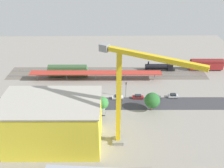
{
  "coord_description": "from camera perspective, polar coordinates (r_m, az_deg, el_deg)",
  "views": [
    {
      "loc": [
        -0.77,
        82.57,
        55.55
      ],
      "look_at": [
        -2.07,
        0.44,
        6.94
      ],
      "focal_mm": 37.18,
      "sensor_mm": 36.0,
      "label": 1
    }
  ],
  "objects": [
    {
      "name": "parked_car_1",
      "position": [
        99.95,
        10.69,
        -3.28
      ],
      "size": [
        4.41,
        1.88,
        1.57
      ],
      "color": "black",
      "rests_on": "ground"
    },
    {
      "name": "box_truck_2",
      "position": [
        91.16,
        -11.13,
        -6.23
      ],
      "size": [
        9.66,
        2.53,
        3.59
      ],
      "color": "black",
      "rests_on": "ground"
    },
    {
      "name": "traffic_light",
      "position": [
        97.46,
        3.44,
        -0.88
      ],
      "size": [
        0.5,
        0.36,
        7.2
      ],
      "color": "#333333",
      "rests_on": "ground"
    },
    {
      "name": "track_rails",
      "position": [
        118.54,
        -1.18,
        2.76
      ],
      "size": [
        100.05,
        8.62,
        0.12
      ],
      "color": "#9E9EA8",
      "rests_on": "ground"
    },
    {
      "name": "street_tree_0",
      "position": [
        88.7,
        -2.42,
        -4.7
      ],
      "size": [
        4.89,
        4.89,
        6.77
      ],
      "color": "brown",
      "rests_on": "ground"
    },
    {
      "name": "platform_canopy_near",
      "position": [
        110.63,
        -4.02,
        2.75
      ],
      "size": [
        62.65,
        5.09,
        4.19
      ],
      "color": "#B73328",
      "rests_on": "ground"
    },
    {
      "name": "street_asphalt",
      "position": [
        95.87,
        -1.2,
        -4.8
      ],
      "size": [
        100.17,
        10.33,
        0.01
      ],
      "primitive_type": "cube",
      "rotation": [
        0.0,
        0.0,
        -0.01
      ],
      "color": "#38383D",
      "rests_on": "ground"
    },
    {
      "name": "construction_building",
      "position": [
        76.01,
        -14.31,
        -9.28
      ],
      "size": [
        29.97,
        17.33,
        15.98
      ],
      "primitive_type": "cube",
      "rotation": [
        0.0,
        0.0,
        -0.01
      ],
      "color": "yellow",
      "rests_on": "ground"
    },
    {
      "name": "box_truck_1",
      "position": [
        89.53,
        -12.6,
        -7.3
      ],
      "size": [
        9.26,
        2.62,
        3.26
      ],
      "color": "black",
      "rests_on": "ground"
    },
    {
      "name": "passenger_coach",
      "position": [
        129.92,
        22.15,
        4.52
      ],
      "size": [
        17.26,
        3.42,
        6.24
      ],
      "color": "black",
      "rests_on": "ground"
    },
    {
      "name": "ground_plane",
      "position": [
        99.52,
        -1.2,
        -3.32
      ],
      "size": [
        160.09,
        160.09,
        0.0
      ],
      "primitive_type": "plane",
      "color": "gray",
      "rests_on": "ground"
    },
    {
      "name": "rail_bed",
      "position": [
        118.62,
        -1.17,
        2.68
      ],
      "size": [
        100.23,
        15.06,
        0.01
      ],
      "primitive_type": "cube",
      "rotation": [
        0.0,
        0.0,
        -0.01
      ],
      "color": "#665E54",
      "rests_on": "ground"
    },
    {
      "name": "street_tree_2",
      "position": [
        90.76,
        9.86,
        -3.98
      ],
      "size": [
        6.06,
        6.06,
        7.74
      ],
      "color": "brown",
      "rests_on": "ground"
    },
    {
      "name": "street_tree_3",
      "position": [
        90.09,
        -10.66,
        -3.95
      ],
      "size": [
        5.27,
        5.27,
        7.89
      ],
      "color": "brown",
      "rests_on": "ground"
    },
    {
      "name": "construction_roof_slab",
      "position": [
        71.18,
        -15.14,
        -4.19
      ],
      "size": [
        30.58,
        17.94,
        0.4
      ],
      "primitive_type": "cube",
      "rotation": [
        0.0,
        0.0,
        -0.01
      ],
      "color": "#ADA89E",
      "rests_on": "construction_building"
    },
    {
      "name": "freight_coach_far",
      "position": [
        116.32,
        -10.82,
        3.34
      ],
      "size": [
        19.61,
        3.1,
        6.24
      ],
      "color": "black",
      "rests_on": "ground"
    },
    {
      "name": "parked_car_3",
      "position": [
        98.32,
        1.4,
        -3.28
      ],
      "size": [
        4.8,
        1.94,
        1.64
      ],
      "color": "black",
      "rests_on": "ground"
    },
    {
      "name": "box_truck_0",
      "position": [
        89.44,
        -4.47,
        -6.6
      ],
      "size": [
        8.6,
        2.56,
        3.2
      ],
      "color": "black",
      "rests_on": "ground"
    },
    {
      "name": "street_tree_1",
      "position": [
        94.34,
        -18.42,
        -3.85
      ],
      "size": [
        4.48,
        4.48,
        6.88
      ],
      "color": "brown",
      "rests_on": "ground"
    },
    {
      "name": "parked_car_0",
      "position": [
        102.46,
        14.77,
        -2.84
      ],
      "size": [
        4.11,
        1.89,
        1.78
      ],
      "color": "black",
      "rests_on": "ground"
    },
    {
      "name": "parked_car_2",
      "position": [
        99.14,
        6.4,
        -3.16
      ],
      "size": [
        4.75,
        1.87,
        1.7
      ],
      "color": "black",
      "rests_on": "ground"
    },
    {
      "name": "tower_crane",
      "position": [
        65.66,
        3.59,
        -2.14
      ],
      "size": [
        25.15,
        15.08,
        33.38
      ],
      "color": "gray",
      "rests_on": "ground"
    },
    {
      "name": "locomotive",
      "position": [
        123.3,
        11.76,
        4.07
      ],
      "size": [
        15.44,
        2.85,
        4.96
      ],
      "color": "black",
      "rests_on": "ground"
    },
    {
      "name": "street_tree_4",
      "position": [
        89.0,
        -8.01,
        -4.0
      ],
      "size": [
        5.39,
        5.39,
        8.15
      ],
      "color": "brown",
      "rests_on": "ground"
    }
  ]
}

